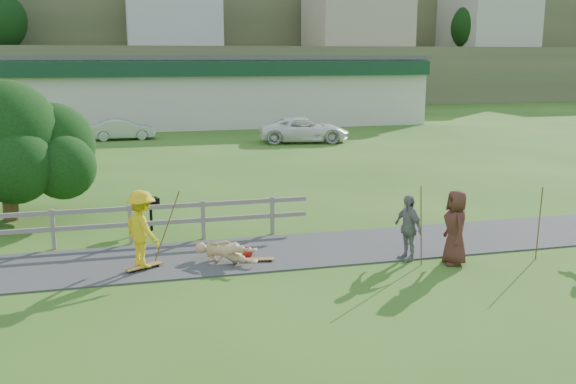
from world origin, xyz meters
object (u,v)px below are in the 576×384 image
at_px(tree, 6,158).
at_px(spectator_c, 456,227).
at_px(skater_fallen, 226,252).
at_px(car_white, 304,130).
at_px(car_silver, 123,129).
at_px(bbq, 151,214).
at_px(spectator_b, 408,228).
at_px(skater_rider, 142,233).

bearing_deg(tree, spectator_c, -33.23).
height_order(skater_fallen, tree, tree).
height_order(spectator_c, car_white, spectator_c).
bearing_deg(car_silver, spectator_c, -166.67).
relative_size(spectator_c, car_white, 0.35).
distance_m(spectator_c, tree, 13.63).
distance_m(car_silver, tree, 19.84).
relative_size(car_silver, car_white, 0.73).
xyz_separation_m(spectator_c, bbq, (-7.15, 5.04, -0.44)).
xyz_separation_m(spectator_b, spectator_c, (0.99, -0.60, 0.09)).
relative_size(spectator_b, bbq, 1.71).
distance_m(spectator_b, spectator_c, 1.16).
bearing_deg(spectator_b, skater_fallen, -113.39).
relative_size(skater_rider, tree, 0.34).
bearing_deg(spectator_c, car_silver, -153.19).
distance_m(skater_fallen, car_white, 23.08).
bearing_deg(skater_fallen, car_silver, 46.51).
xyz_separation_m(spectator_b, car_white, (3.66, 22.39, -0.10)).
height_order(spectator_b, spectator_c, spectator_c).
bearing_deg(skater_rider, spectator_b, -126.73).
xyz_separation_m(car_silver, car_white, (10.50, -3.93, 0.10)).
bearing_deg(skater_rider, spectator_c, -130.26).
distance_m(skater_rider, bbq, 3.66).
bearing_deg(car_white, spectator_b, 179.80).
xyz_separation_m(skater_fallen, spectator_c, (5.50, -1.41, 0.63)).
height_order(skater_rider, tree, tree).
bearing_deg(tree, bbq, -29.70).
height_order(skater_fallen, car_white, car_white).
bearing_deg(spectator_c, tree, -112.66).
relative_size(skater_fallen, spectator_c, 0.90).
distance_m(skater_rider, skater_fallen, 2.10).
distance_m(skater_rider, spectator_c, 7.64).
bearing_deg(spectator_b, tree, -136.62).
relative_size(spectator_b, car_silver, 0.44).
distance_m(car_silver, bbq, 21.90).
height_order(car_silver, car_white, car_white).
xyz_separation_m(skater_rider, skater_fallen, (2.00, -0.01, -0.63)).
bearing_deg(car_white, car_silver, 78.55).
bearing_deg(car_white, bbq, 160.41).
bearing_deg(spectator_c, bbq, -114.63).
relative_size(spectator_b, tree, 0.30).
height_order(spectator_c, tree, tree).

